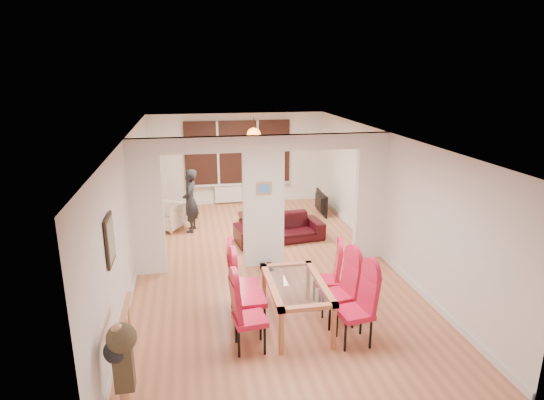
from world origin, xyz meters
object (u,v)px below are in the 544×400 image
object	(u,v)px
bottle	(265,207)
bowl	(255,214)
dining_chair_ra	(355,307)
dining_table	(296,304)
armchair	(167,216)
dining_chair_rc	(327,276)
sofa	(279,228)
dining_chair_la	(250,314)
person	(190,201)
dining_chair_lc	(245,281)
coffee_table	(260,218)
television	(318,203)
dining_chair_lb	(250,294)
dining_chair_rb	(338,290)

from	to	relation	value
bottle	bowl	size ratio (longest dim) A/B	1.26
dining_chair_ra	bottle	world-z (taller)	dining_chair_ra
dining_table	armchair	size ratio (longest dim) A/B	2.09
dining_chair_ra	bowl	distance (m)	5.42
dining_chair_rc	sofa	distance (m)	3.08
dining_table	sofa	size ratio (longest dim) A/B	0.76
dining_chair_ra	sofa	distance (m)	4.19
dining_chair_la	person	distance (m)	5.11
dining_chair_la	armchair	size ratio (longest dim) A/B	1.51
dining_table	dining_chair_lc	xyz separation A→B (m)	(-0.72, 0.47, 0.22)
dining_table	dining_chair_la	distance (m)	0.93
dining_chair_la	coffee_table	xyz separation A→B (m)	(0.99, 5.35, -0.42)
coffee_table	dining_table	bearing A→B (deg)	-92.60
armchair	television	xyz separation A→B (m)	(3.99, 0.56, -0.03)
dining_table	dining_chair_ra	xyz separation A→B (m)	(0.70, -0.61, 0.21)
dining_chair_lb	television	world-z (taller)	dining_chair_lb
dining_chair_la	person	size ratio (longest dim) A/B	0.71
dining_chair_la	bottle	world-z (taller)	dining_chair_la
dining_chair_la	sofa	size ratio (longest dim) A/B	0.54
dining_chair_rb	television	world-z (taller)	dining_chair_rb
television	coffee_table	bearing A→B (deg)	108.17
dining_chair_ra	television	bearing A→B (deg)	70.52
dining_chair_lb	television	size ratio (longest dim) A/B	1.15
dining_chair_la	coffee_table	size ratio (longest dim) A/B	1.00
sofa	coffee_table	bearing A→B (deg)	92.40
coffee_table	dining_chair_ra	bearing A→B (deg)	-85.00
television	bottle	world-z (taller)	television
bottle	bowl	world-z (taller)	bottle
dining_table	dining_chair_la	world-z (taller)	dining_chair_la
dining_chair_lb	armchair	distance (m)	5.01
dining_chair_rc	armchair	bearing A→B (deg)	137.25
bottle	dining_table	bearing A→B (deg)	-94.27
dining_chair_la	bowl	world-z (taller)	dining_chair_la
dining_chair_rb	bowl	bearing A→B (deg)	85.00
bottle	dining_chair_rc	bearing A→B (deg)	-86.49
dining_chair_lb	bottle	bearing A→B (deg)	77.20
sofa	armchair	size ratio (longest dim) A/B	2.76
person	bowl	bearing A→B (deg)	107.00
dining_chair_rb	sofa	world-z (taller)	dining_chair_rb
person	bowl	distance (m)	1.66
dining_chair_rb	bowl	xyz separation A→B (m)	(-0.58, 4.83, -0.28)
dining_chair_lb	bowl	bearing A→B (deg)	80.28
television	dining_chair_rb	bearing A→B (deg)	168.35
dining_chair_ra	armchair	xyz separation A→B (m)	(-2.80, 5.42, -0.23)
dining_chair_rc	dining_chair_lb	bearing A→B (deg)	-145.02
dining_chair_lb	dining_chair_lc	xyz separation A→B (m)	(-0.02, 0.47, -0.01)
sofa	bowl	bearing A→B (deg)	100.33
dining_chair_rc	armchair	xyz separation A→B (m)	(-2.74, 4.30, -0.19)
dining_table	bottle	bearing A→B (deg)	85.73
dining_table	coffee_table	distance (m)	4.87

